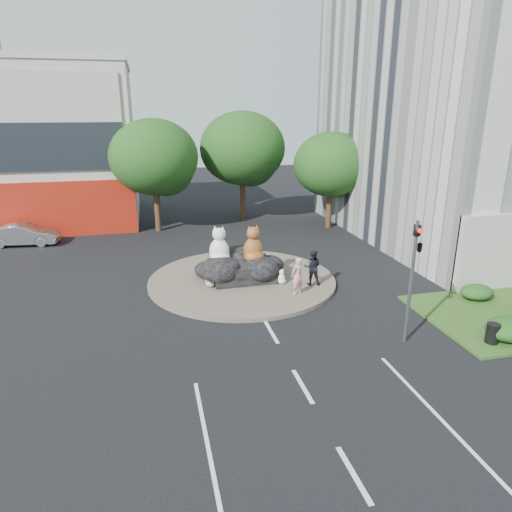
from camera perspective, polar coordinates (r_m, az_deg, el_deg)
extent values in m
plane|color=black|center=(16.07, 5.85, -15.89)|extent=(120.00, 120.00, 0.00)
cylinder|color=brown|center=(24.64, -1.75, -3.00)|extent=(10.00, 10.00, 0.20)
cylinder|color=#382314|center=(35.25, -12.25, 6.06)|extent=(0.44, 0.44, 3.74)
ellipsoid|color=#193C13|center=(34.70, -12.65, 11.97)|extent=(6.46, 6.46, 5.49)
sphere|color=#193C13|center=(35.31, -11.26, 10.77)|extent=(4.25, 4.25, 4.25)
sphere|color=#193C13|center=(34.46, -13.75, 10.86)|extent=(3.74, 3.74, 3.74)
cylinder|color=#382314|center=(37.96, -1.66, 7.47)|extent=(0.44, 0.44, 3.96)
ellipsoid|color=#193C13|center=(37.44, -1.72, 13.30)|extent=(6.84, 6.84, 5.81)
sphere|color=#193C13|center=(38.18, -0.66, 12.05)|extent=(4.50, 4.50, 4.50)
sphere|color=#193C13|center=(37.07, -2.69, 12.27)|extent=(3.96, 3.96, 3.96)
cylinder|color=#382314|center=(36.01, 9.12, 6.14)|extent=(0.44, 0.44, 3.30)
ellipsoid|color=#193C13|center=(35.49, 9.38, 11.23)|extent=(5.70, 5.70, 4.84)
sphere|color=#193C13|center=(36.35, 10.20, 10.16)|extent=(3.75, 3.75, 3.75)
sphere|color=#193C13|center=(35.02, 8.45, 10.32)|extent=(3.30, 3.30, 3.30)
ellipsoid|color=#193C13|center=(20.94, 29.13, -7.98)|extent=(2.00, 1.60, 0.90)
ellipsoid|color=#193C13|center=(24.50, 25.88, -4.07)|extent=(1.60, 1.28, 0.72)
cylinder|color=#595B60|center=(18.58, 18.79, -3.27)|extent=(0.14, 0.14, 5.00)
imported|color=black|center=(18.06, 19.32, 1.76)|extent=(0.21, 0.26, 1.30)
imported|color=black|center=(18.22, 19.79, 1.19)|extent=(0.26, 1.24, 0.50)
sphere|color=red|center=(17.80, 19.78, 2.99)|extent=(0.18, 0.18, 0.18)
cylinder|color=#595B60|center=(27.50, 26.85, 5.74)|extent=(0.18, 0.18, 8.00)
cylinder|color=#595B60|center=(26.42, 26.39, 14.20)|extent=(2.00, 0.12, 0.12)
cube|color=silver|center=(25.81, 24.58, 14.16)|extent=(0.50, 0.22, 0.12)
imported|color=pink|center=(22.35, 5.20, -2.50)|extent=(0.81, 0.71, 1.86)
imported|color=black|center=(23.63, 7.05, -1.40)|extent=(1.09, 0.96, 1.87)
imported|color=#A1A5A8|center=(34.78, -27.04, 2.40)|extent=(4.62, 2.02, 1.48)
cylinder|color=black|center=(20.38, 27.46, -8.57)|extent=(0.64, 0.64, 0.80)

